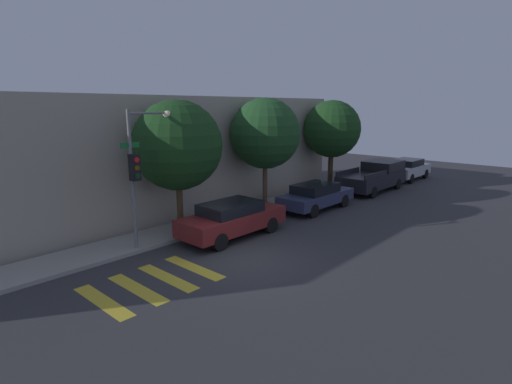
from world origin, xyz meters
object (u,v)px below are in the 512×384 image
sedan_near_corner (232,218)px  tree_far_end (332,129)px  tree_near_corner (177,145)px  traffic_light_pole (142,158)px  sedan_middle (316,196)px  tree_midblock (265,134)px  pickup_truck (374,176)px  sedan_far_end (407,169)px

sedan_near_corner → tree_far_end: (10.42, 2.08, 2.96)m
sedan_near_corner → tree_near_corner: 3.61m
tree_far_end → tree_near_corner: bearing=180.0°
traffic_light_pole → tree_near_corner: (2.11, 0.81, 0.22)m
sedan_middle → tree_midblock: bearing=125.7°
pickup_truck → tree_far_end: tree_far_end is taller
sedan_middle → traffic_light_pole: bearing=171.9°
traffic_light_pole → sedan_near_corner: bearing=-22.5°
sedan_near_corner → tree_midblock: bearing=25.7°
sedan_middle → tree_midblock: 3.98m
pickup_truck → traffic_light_pole: bearing=175.2°
sedan_near_corner → sedan_far_end: bearing=0.0°
tree_near_corner → tree_midblock: (5.28, -0.00, 0.20)m
sedan_near_corner → tree_near_corner: (-0.95, 2.08, 2.79)m
sedan_far_end → sedan_near_corner: bearing=-180.0°
traffic_light_pole → sedan_near_corner: (3.06, -1.27, -2.57)m
traffic_light_pole → tree_midblock: 7.44m
tree_far_end → sedan_middle: bearing=-155.7°
sedan_near_corner → sedan_far_end: sedan_far_end is taller
pickup_truck → tree_near_corner: 13.48m
tree_near_corner → tree_far_end: 11.37m
tree_far_end → tree_midblock: bearing=-180.0°
sedan_far_end → traffic_light_pole: bearing=176.4°
sedan_far_end → tree_midblock: tree_midblock is taller
tree_near_corner → pickup_truck: bearing=-9.1°
pickup_truck → tree_midblock: tree_midblock is taller
tree_near_corner → tree_midblock: tree_midblock is taller
sedan_near_corner → tree_far_end: 11.03m
tree_midblock → sedan_far_end: bearing=-9.2°
tree_near_corner → tree_midblock: size_ratio=0.97×
tree_midblock → tree_far_end: tree_midblock is taller
traffic_light_pole → tree_near_corner: 2.27m
tree_near_corner → sedan_far_end: bearing=-6.5°
traffic_light_pole → tree_near_corner: size_ratio=0.93×
traffic_light_pole → tree_midblock: (7.38, 0.81, 0.42)m
traffic_light_pole → tree_far_end: bearing=3.4°
sedan_middle → pickup_truck: bearing=-0.0°
traffic_light_pole → sedan_middle: size_ratio=1.13×
tree_far_end → traffic_light_pole: bearing=-176.6°
sedan_middle → pickup_truck: pickup_truck is taller
sedan_near_corner → sedan_far_end: (17.18, 0.00, 0.01)m
sedan_near_corner → tree_far_end: size_ratio=0.83×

